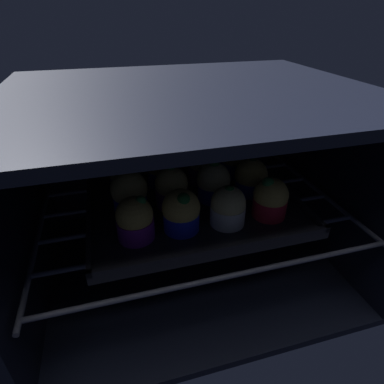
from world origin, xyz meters
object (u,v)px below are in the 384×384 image
(muffin_row0_col2, at_px, (228,207))
(muffin_row2_col0, at_px, (125,174))
(muffin_row0_col0, at_px, (135,220))
(muffin_row1_col1, at_px, (172,188))
(baking_tray, at_px, (192,204))
(muffin_row0_col1, at_px, (181,212))
(muffin_row2_col2, at_px, (202,166))
(muffin_row1_col2, at_px, (213,182))
(muffin_row1_col3, at_px, (251,178))
(muffin_row2_col1, at_px, (162,169))
(muffin_row0_col3, at_px, (270,199))
(muffin_row2_col3, at_px, (234,160))
(muffin_row1_col0, at_px, (129,193))

(muffin_row0_col2, bearing_deg, muffin_row2_col0, 133.35)
(muffin_row0_col0, distance_m, muffin_row1_col1, 0.11)
(muffin_row0_col2, bearing_deg, baking_tray, 115.69)
(muffin_row0_col1, bearing_deg, muffin_row2_col0, 115.30)
(muffin_row2_col2, bearing_deg, muffin_row1_col2, -90.99)
(muffin_row1_col3, bearing_deg, muffin_row1_col2, -179.27)
(muffin_row0_col2, height_order, muffin_row2_col2, muffin_row2_col2)
(baking_tray, xyz_separation_m, muffin_row2_col1, (-0.04, 0.08, 0.04))
(muffin_row0_col2, bearing_deg, muffin_row0_col1, 176.88)
(muffin_row0_col3, xyz_separation_m, muffin_row2_col0, (-0.23, 0.16, 0.00))
(muffin_row2_col0, height_order, muffin_row2_col1, same)
(muffin_row1_col1, xyz_separation_m, muffin_row2_col1, (-0.00, 0.08, -0.00))
(muffin_row0_col1, relative_size, muffin_row2_col1, 1.04)
(muffin_row1_col1, bearing_deg, muffin_row1_col2, 0.54)
(muffin_row2_col0, bearing_deg, muffin_row0_col2, -46.65)
(muffin_row2_col2, relative_size, muffin_row2_col3, 0.98)
(muffin_row0_col0, bearing_deg, muffin_row0_col2, -1.14)
(muffin_row0_col1, xyz_separation_m, muffin_row2_col1, (-0.00, 0.16, -0.00))
(muffin_row0_col2, distance_m, muffin_row2_col1, 0.18)
(muffin_row0_col0, bearing_deg, muffin_row2_col3, 34.52)
(muffin_row0_col0, bearing_deg, muffin_row2_col0, 90.30)
(muffin_row1_col2, bearing_deg, muffin_row0_col0, -153.40)
(baking_tray, distance_m, muffin_row1_col3, 0.12)
(muffin_row2_col2, bearing_deg, muffin_row0_col0, -135.69)
(muffin_row0_col3, bearing_deg, muffin_row1_col0, 161.69)
(muffin_row1_col3, xyz_separation_m, muffin_row2_col2, (-0.07, 0.07, 0.00))
(muffin_row2_col1, bearing_deg, muffin_row2_col3, -0.65)
(muffin_row0_col2, height_order, muffin_row1_col3, muffin_row1_col3)
(muffin_row0_col2, relative_size, muffin_row2_col3, 0.96)
(muffin_row2_col0, xyz_separation_m, muffin_row2_col1, (0.07, -0.00, 0.00))
(baking_tray, xyz_separation_m, muffin_row1_col1, (-0.04, -0.00, 0.04))
(baking_tray, bearing_deg, muffin_row2_col2, 60.10)
(muffin_row0_col2, distance_m, muffin_row2_col3, 0.18)
(muffin_row1_col3, distance_m, muffin_row2_col3, 0.08)
(muffin_row1_col0, bearing_deg, muffin_row2_col1, 49.05)
(muffin_row2_col0, height_order, muffin_row2_col3, muffin_row2_col3)
(muffin_row1_col2, xyz_separation_m, muffin_row2_col1, (-0.08, 0.08, -0.00))
(muffin_row0_col0, relative_size, muffin_row2_col2, 1.03)
(muffin_row0_col2, bearing_deg, muffin_row1_col2, 88.36)
(baking_tray, xyz_separation_m, muffin_row1_col0, (-0.11, -0.00, 0.04))
(muffin_row1_col3, xyz_separation_m, muffin_row2_col0, (-0.23, 0.08, 0.00))
(muffin_row0_col3, bearing_deg, muffin_row0_col1, 179.13)
(muffin_row0_col1, xyz_separation_m, muffin_row1_col2, (0.08, 0.08, 0.00))
(muffin_row1_col1, height_order, muffin_row2_col2, muffin_row1_col1)
(muffin_row1_col2, relative_size, muffin_row2_col3, 1.07)
(baking_tray, distance_m, muffin_row2_col2, 0.09)
(muffin_row1_col2, height_order, muffin_row1_col3, muffin_row1_col2)
(muffin_row0_col2, height_order, muffin_row2_col3, muffin_row2_col3)
(muffin_row1_col0, bearing_deg, muffin_row1_col2, 0.84)
(muffin_row2_col3, bearing_deg, muffin_row2_col0, 179.55)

